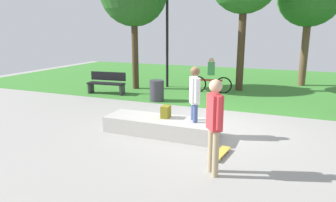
{
  "coord_description": "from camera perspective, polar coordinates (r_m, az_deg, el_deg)",
  "views": [
    {
      "loc": [
        1.97,
        -7.82,
        2.66
      ],
      "look_at": [
        -1.04,
        -0.44,
        0.77
      ],
      "focal_mm": 32.32,
      "sensor_mm": 36.0,
      "label": 1
    }
  ],
  "objects": [
    {
      "name": "ground_plane",
      "position": [
        8.49,
        7.69,
        -5.06
      ],
      "size": [
        28.0,
        28.0,
        0.0
      ],
      "primitive_type": "plane",
      "color": "gray"
    },
    {
      "name": "grass_lawn",
      "position": [
        16.19,
        14.92,
        3.42
      ],
      "size": [
        26.6,
        11.95,
        0.01
      ],
      "primitive_type": "cube",
      "color": "#387A2D",
      "rests_on": "ground_plane"
    },
    {
      "name": "concrete_ledge",
      "position": [
        7.91,
        -1.34,
        -4.74
      ],
      "size": [
        2.96,
        0.95,
        0.41
      ],
      "primitive_type": "cube",
      "color": "#A8A59E",
      "rests_on": "ground_plane"
    },
    {
      "name": "backpack_on_ledge",
      "position": [
        7.88,
        -0.42,
        -2.04
      ],
      "size": [
        0.21,
        0.28,
        0.32
      ],
      "primitive_type": "cube",
      "rotation": [
        0.0,
        0.0,
        4.73
      ],
      "color": "olive",
      "rests_on": "concrete_ledge"
    },
    {
      "name": "skater_performing_trick",
      "position": [
        5.55,
        8.75,
        -3.49
      ],
      "size": [
        0.35,
        0.38,
        1.81
      ],
      "color": "tan",
      "rests_on": "ground_plane"
    },
    {
      "name": "skater_watching",
      "position": [
        7.5,
        5.04,
        0.93
      ],
      "size": [
        0.33,
        0.38,
        1.79
      ],
      "color": "#3F5184",
      "rests_on": "ground_plane"
    },
    {
      "name": "skateboard_by_ledge",
      "position": [
        6.71,
        9.89,
        -9.62
      ],
      "size": [
        0.3,
        0.82,
        0.08
      ],
      "color": "gold",
      "rests_on": "ground_plane"
    },
    {
      "name": "park_bench_far_right",
      "position": [
        13.07,
        -11.46,
        3.45
      ],
      "size": [
        1.64,
        0.61,
        0.91
      ],
      "color": "black",
      "rests_on": "ground_plane"
    },
    {
      "name": "lamp_post",
      "position": [
        14.18,
        -0.15,
        14.69
      ],
      "size": [
        0.28,
        0.28,
        5.05
      ],
      "color": "black",
      "rests_on": "ground_plane"
    },
    {
      "name": "trash_bin",
      "position": [
        11.5,
        -2.14,
        1.96
      ],
      "size": [
        0.54,
        0.54,
        0.8
      ],
      "primitive_type": "cylinder",
      "color": "#333338",
      "rests_on": "ground_plane"
    },
    {
      "name": "cyclist_on_bicycle",
      "position": [
        13.22,
        8.1,
        4.36
      ],
      "size": [
        1.81,
        0.3,
        1.52
      ],
      "color": "black",
      "rests_on": "ground_plane"
    }
  ]
}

